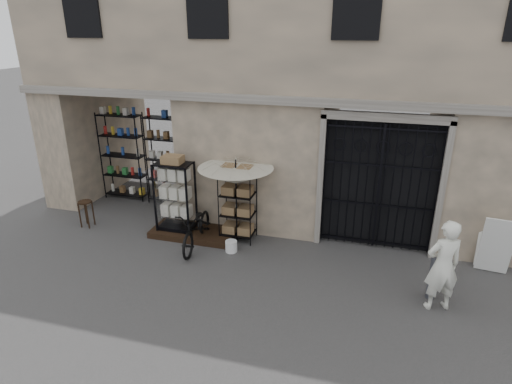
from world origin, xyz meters
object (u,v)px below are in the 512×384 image
(steel_bollard, at_px, (433,277))
(shopkeeper, at_px, (435,307))
(market_umbrella, at_px, (236,171))
(white_bucket, at_px, (231,246))
(bicycle, at_px, (198,246))
(easel_sign, at_px, (495,242))
(wooden_stool, at_px, (86,213))
(wire_rack, at_px, (238,206))
(display_cabinet, at_px, (175,200))

(steel_bollard, bearing_deg, shopkeeper, -75.01)
(market_umbrella, bearing_deg, white_bucket, -86.33)
(white_bucket, bearing_deg, bicycle, 177.61)
(bicycle, xyz_separation_m, easel_sign, (6.21, 0.68, 0.65))
(market_umbrella, height_order, easel_sign, market_umbrella)
(white_bucket, bearing_deg, steel_bollard, -8.84)
(market_umbrella, distance_m, shopkeeper, 4.78)
(wooden_stool, bearing_deg, white_bucket, -3.62)
(wire_rack, height_order, wooden_stool, wire_rack)
(steel_bollard, height_order, easel_sign, easel_sign)
(wire_rack, xyz_separation_m, white_bucket, (0.04, -0.63, -0.71))
(white_bucket, height_order, shopkeeper, white_bucket)
(steel_bollard, bearing_deg, display_cabinet, 168.88)
(display_cabinet, height_order, wooden_stool, display_cabinet)
(display_cabinet, xyz_separation_m, wire_rack, (1.49, 0.16, -0.05))
(white_bucket, bearing_deg, easel_sign, 7.55)
(display_cabinet, xyz_separation_m, market_umbrella, (1.50, 0.04, 0.83))
(display_cabinet, xyz_separation_m, white_bucket, (1.53, -0.47, -0.76))
(white_bucket, relative_size, steel_bollard, 0.30)
(steel_bollard, bearing_deg, bicycle, 172.22)
(display_cabinet, bearing_deg, wooden_stool, -154.52)
(white_bucket, xyz_separation_m, easel_sign, (5.39, 0.71, 0.52))
(display_cabinet, distance_m, market_umbrella, 1.72)
(market_umbrella, relative_size, steel_bollard, 2.73)
(bicycle, bearing_deg, easel_sign, 1.40)
(wire_rack, relative_size, bicycle, 0.97)
(market_umbrella, height_order, steel_bollard, market_umbrella)
(bicycle, relative_size, shopkeeper, 1.04)
(easel_sign, bearing_deg, shopkeeper, -119.55)
(market_umbrella, bearing_deg, steel_bollard, -15.52)
(shopkeeper, xyz_separation_m, easel_sign, (1.20, 1.64, 0.65))
(market_umbrella, height_order, shopkeeper, market_umbrella)
(shopkeeper, bearing_deg, easel_sign, -148.00)
(market_umbrella, height_order, wooden_stool, market_umbrella)
(bicycle, height_order, wooden_stool, bicycle)
(white_bucket, height_order, steel_bollard, steel_bollard)
(wire_rack, distance_m, steel_bollard, 4.36)
(market_umbrella, xyz_separation_m, white_bucket, (0.03, -0.51, -1.59))
(display_cabinet, distance_m, bicycle, 1.22)
(market_umbrella, bearing_deg, display_cabinet, -178.42)
(easel_sign, bearing_deg, steel_bollard, -126.57)
(bicycle, bearing_deg, wooden_stool, 171.19)
(white_bucket, xyz_separation_m, steel_bollard, (4.11, -0.64, 0.31))
(market_umbrella, height_order, bicycle, market_umbrella)
(steel_bollard, xyz_separation_m, shopkeeper, (0.08, -0.28, -0.44))
(bicycle, distance_m, steel_bollard, 5.00)
(wire_rack, height_order, easel_sign, wire_rack)
(display_cabinet, relative_size, white_bucket, 6.70)
(bicycle, bearing_deg, steel_bollard, -12.63)
(white_bucket, bearing_deg, market_umbrella, 93.67)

